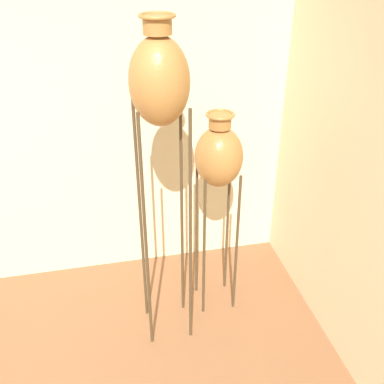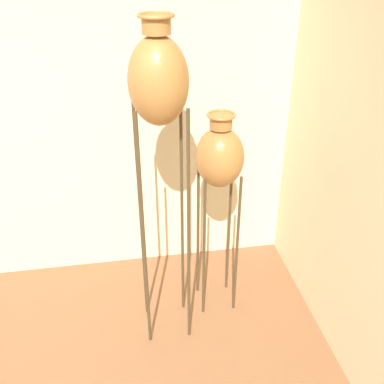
% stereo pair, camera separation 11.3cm
% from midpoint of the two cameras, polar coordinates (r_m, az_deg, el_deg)
% --- Properties ---
extents(vase_stand_tall, '(0.33, 0.33, 2.12)m').
position_cam_midpoint_polar(vase_stand_tall, '(2.47, -2.92, 13.12)').
color(vase_stand_tall, '#473823').
rests_on(vase_stand_tall, ground_plane).
extents(vase_stand_medium, '(0.31, 0.31, 1.51)m').
position_cam_midpoint_polar(vase_stand_medium, '(2.91, 4.66, 4.12)').
color(vase_stand_medium, '#473823').
rests_on(vase_stand_medium, ground_plane).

